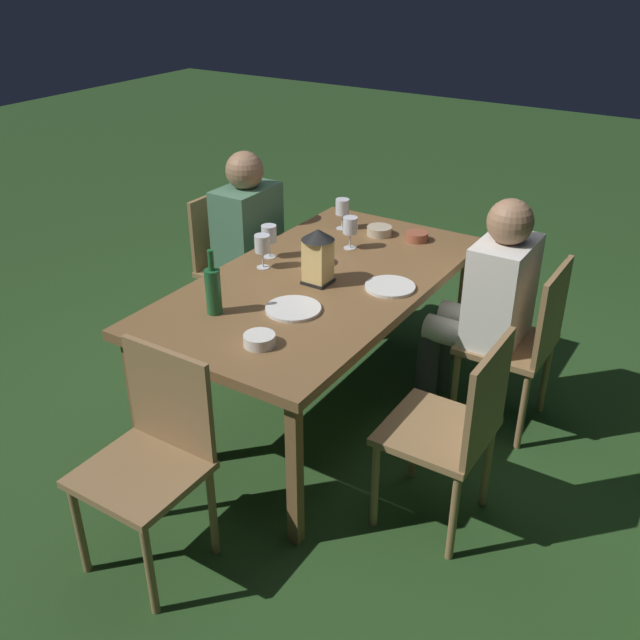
{
  "coord_description": "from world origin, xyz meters",
  "views": [
    {
      "loc": [
        2.58,
        1.64,
        2.16
      ],
      "look_at": [
        0.0,
        0.0,
        0.52
      ],
      "focal_mm": 39.95,
      "sensor_mm": 36.0,
      "label": 1
    }
  ],
  "objects_px": {
    "lantern_centerpiece": "(318,253)",
    "wine_glass_a": "(262,245)",
    "person_in_green": "(257,242)",
    "chair_head_far": "(152,453)",
    "chair_side_left_a": "(232,260)",
    "chair_side_right_b": "(454,426)",
    "chair_side_right_a": "(522,338)",
    "bowl_salad": "(379,230)",
    "wine_glass_c": "(350,227)",
    "dining_table": "(320,289)",
    "bowl_bread": "(417,236)",
    "wine_glass_d": "(342,208)",
    "green_bottle_on_table": "(213,290)",
    "bowl_dip": "(259,340)",
    "person_in_cream": "(486,300)",
    "wine_glass_b": "(269,235)",
    "plate_a": "(293,309)",
    "plate_b": "(390,287)",
    "bowl_olives": "(315,258)"
  },
  "relations": [
    {
      "from": "wine_glass_a",
      "to": "plate_a",
      "type": "xyz_separation_m",
      "value": [
        0.3,
        0.38,
        -0.11
      ]
    },
    {
      "from": "lantern_centerpiece",
      "to": "wine_glass_c",
      "type": "height_order",
      "value": "lantern_centerpiece"
    },
    {
      "from": "wine_glass_a",
      "to": "wine_glass_c",
      "type": "height_order",
      "value": "same"
    },
    {
      "from": "dining_table",
      "to": "wine_glass_b",
      "type": "height_order",
      "value": "wine_glass_b"
    },
    {
      "from": "chair_side_right_a",
      "to": "plate_b",
      "type": "distance_m",
      "value": 0.69
    },
    {
      "from": "chair_side_left_a",
      "to": "wine_glass_c",
      "type": "bearing_deg",
      "value": 89.46
    },
    {
      "from": "chair_side_right_a",
      "to": "bowl_salad",
      "type": "bearing_deg",
      "value": -104.9
    },
    {
      "from": "person_in_green",
      "to": "chair_side_left_a",
      "type": "bearing_deg",
      "value": -90.0
    },
    {
      "from": "bowl_bread",
      "to": "wine_glass_d",
      "type": "bearing_deg",
      "value": -82.0
    },
    {
      "from": "wine_glass_c",
      "to": "chair_side_right_b",
      "type": "bearing_deg",
      "value": 49.56
    },
    {
      "from": "plate_b",
      "to": "bowl_dip",
      "type": "relative_size",
      "value": 1.83
    },
    {
      "from": "chair_side_right_b",
      "to": "green_bottle_on_table",
      "type": "xyz_separation_m",
      "value": [
        0.13,
        -1.07,
        0.36
      ]
    },
    {
      "from": "wine_glass_d",
      "to": "plate_a",
      "type": "distance_m",
      "value": 1.02
    },
    {
      "from": "dining_table",
      "to": "wine_glass_c",
      "type": "xyz_separation_m",
      "value": [
        -0.4,
        -0.07,
        0.17
      ]
    },
    {
      "from": "lantern_centerpiece",
      "to": "wine_glass_a",
      "type": "height_order",
      "value": "lantern_centerpiece"
    },
    {
      "from": "chair_side_left_a",
      "to": "green_bottle_on_table",
      "type": "xyz_separation_m",
      "value": [
        0.94,
        0.68,
        0.36
      ]
    },
    {
      "from": "bowl_olives",
      "to": "wine_glass_c",
      "type": "bearing_deg",
      "value": 169.59
    },
    {
      "from": "dining_table",
      "to": "wine_glass_a",
      "type": "xyz_separation_m",
      "value": [
        0.04,
        -0.3,
        0.17
      ]
    },
    {
      "from": "chair_head_far",
      "to": "bowl_dip",
      "type": "relative_size",
      "value": 6.83
    },
    {
      "from": "dining_table",
      "to": "person_in_green",
      "type": "bearing_deg",
      "value": -120.88
    },
    {
      "from": "chair_side_right_b",
      "to": "chair_side_right_a",
      "type": "bearing_deg",
      "value": 180.0
    },
    {
      "from": "wine_glass_b",
      "to": "wine_glass_c",
      "type": "relative_size",
      "value": 1.0
    },
    {
      "from": "dining_table",
      "to": "bowl_bread",
      "type": "distance_m",
      "value": 0.71
    },
    {
      "from": "chair_side_right_a",
      "to": "plate_a",
      "type": "distance_m",
      "value": 1.13
    },
    {
      "from": "chair_side_right_b",
      "to": "bowl_bread",
      "type": "height_order",
      "value": "chair_side_right_b"
    },
    {
      "from": "plate_a",
      "to": "bowl_bread",
      "type": "distance_m",
      "value": 1.03
    },
    {
      "from": "lantern_centerpiece",
      "to": "wine_glass_a",
      "type": "bearing_deg",
      "value": -90.25
    },
    {
      "from": "wine_glass_a",
      "to": "bowl_salad",
      "type": "height_order",
      "value": "wine_glass_a"
    },
    {
      "from": "lantern_centerpiece",
      "to": "chair_side_left_a",
      "type": "bearing_deg",
      "value": -116.73
    },
    {
      "from": "chair_side_right_b",
      "to": "wine_glass_d",
      "type": "relative_size",
      "value": 5.15
    },
    {
      "from": "chair_side_right_a",
      "to": "person_in_cream",
      "type": "relative_size",
      "value": 0.76
    },
    {
      "from": "chair_side_left_a",
      "to": "bowl_salad",
      "type": "bearing_deg",
      "value": 105.95
    },
    {
      "from": "chair_side_left_a",
      "to": "chair_head_far",
      "type": "xyz_separation_m",
      "value": [
        1.56,
        0.88,
        0.0
      ]
    },
    {
      "from": "chair_side_right_a",
      "to": "bowl_dip",
      "type": "distance_m",
      "value": 1.33
    },
    {
      "from": "lantern_centerpiece",
      "to": "chair_side_right_a",
      "type": "bearing_deg",
      "value": 117.52
    },
    {
      "from": "chair_head_far",
      "to": "wine_glass_a",
      "type": "relative_size",
      "value": 5.15
    },
    {
      "from": "wine_glass_d",
      "to": "bowl_salad",
      "type": "height_order",
      "value": "wine_glass_d"
    },
    {
      "from": "dining_table",
      "to": "person_in_green",
      "type": "distance_m",
      "value": 0.8
    },
    {
      "from": "chair_side_left_a",
      "to": "chair_side_right_b",
      "type": "relative_size",
      "value": 1.0
    },
    {
      "from": "lantern_centerpiece",
      "to": "wine_glass_d",
      "type": "height_order",
      "value": "lantern_centerpiece"
    },
    {
      "from": "person_in_green",
      "to": "lantern_centerpiece",
      "type": "height_order",
      "value": "person_in_green"
    },
    {
      "from": "person_in_green",
      "to": "green_bottle_on_table",
      "type": "distance_m",
      "value": 1.08
    },
    {
      "from": "person_in_cream",
      "to": "wine_glass_a",
      "type": "xyz_separation_m",
      "value": [
        0.45,
        -0.99,
        0.22
      ]
    },
    {
      "from": "dining_table",
      "to": "bowl_bread",
      "type": "height_order",
      "value": "bowl_bread"
    },
    {
      "from": "person_in_green",
      "to": "person_in_cream",
      "type": "bearing_deg",
      "value": 90.0
    },
    {
      "from": "plate_b",
      "to": "chair_head_far",
      "type": "bearing_deg",
      "value": -14.81
    },
    {
      "from": "lantern_centerpiece",
      "to": "bowl_bread",
      "type": "xyz_separation_m",
      "value": [
        -0.73,
        0.16,
        -0.12
      ]
    },
    {
      "from": "person_in_green",
      "to": "chair_head_far",
      "type": "xyz_separation_m",
      "value": [
        1.56,
        0.68,
        -0.15
      ]
    },
    {
      "from": "person_in_green",
      "to": "green_bottle_on_table",
      "type": "height_order",
      "value": "person_in_green"
    },
    {
      "from": "chair_side_right_b",
      "to": "wine_glass_a",
      "type": "relative_size",
      "value": 5.15
    }
  ]
}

